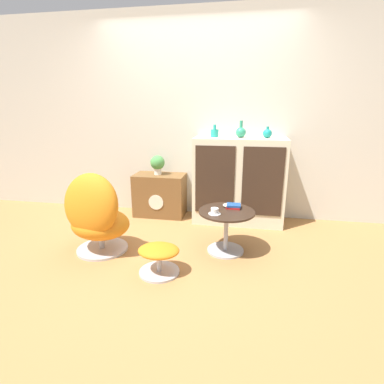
{
  "coord_description": "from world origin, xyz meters",
  "views": [
    {
      "loc": [
        0.65,
        -2.62,
        1.44
      ],
      "look_at": [
        0.1,
        0.42,
        0.55
      ],
      "focal_mm": 28.0,
      "sensor_mm": 36.0,
      "label": 1
    }
  ],
  "objects_px": {
    "coffee_table": "(226,225)",
    "book_stack": "(233,206)",
    "vase_inner_right": "(267,133)",
    "teacup": "(215,212)",
    "tv_console": "(160,195)",
    "potted_plant": "(158,164)",
    "ottoman": "(159,255)",
    "sideboard": "(239,181)",
    "bowl": "(228,205)",
    "vase_leftmost": "(215,133)",
    "egg_chair": "(96,216)",
    "vase_inner_left": "(241,132)"
  },
  "relations": [
    {
      "from": "egg_chair",
      "to": "bowl",
      "type": "relative_size",
      "value": 7.55
    },
    {
      "from": "tv_console",
      "to": "bowl",
      "type": "bearing_deg",
      "value": -39.41
    },
    {
      "from": "egg_chair",
      "to": "book_stack",
      "type": "bearing_deg",
      "value": 14.84
    },
    {
      "from": "vase_inner_left",
      "to": "bowl",
      "type": "height_order",
      "value": "vase_inner_left"
    },
    {
      "from": "vase_inner_left",
      "to": "teacup",
      "type": "xyz_separation_m",
      "value": [
        -0.19,
        -0.99,
        -0.68
      ]
    },
    {
      "from": "tv_console",
      "to": "potted_plant",
      "type": "xyz_separation_m",
      "value": [
        -0.02,
        0.0,
        0.43
      ]
    },
    {
      "from": "tv_console",
      "to": "vase_inner_left",
      "type": "distance_m",
      "value": 1.35
    },
    {
      "from": "coffee_table",
      "to": "book_stack",
      "type": "xyz_separation_m",
      "value": [
        0.06,
        0.1,
        0.17
      ]
    },
    {
      "from": "tv_console",
      "to": "egg_chair",
      "type": "xyz_separation_m",
      "value": [
        -0.31,
        -1.17,
        0.12
      ]
    },
    {
      "from": "potted_plant",
      "to": "sideboard",
      "type": "bearing_deg",
      "value": -2.54
    },
    {
      "from": "sideboard",
      "to": "egg_chair",
      "type": "relative_size",
      "value": 1.3
    },
    {
      "from": "coffee_table",
      "to": "bowl",
      "type": "xyz_separation_m",
      "value": [
        0.01,
        0.13,
        0.17
      ]
    },
    {
      "from": "tv_console",
      "to": "potted_plant",
      "type": "bearing_deg",
      "value": 178.54
    },
    {
      "from": "vase_inner_left",
      "to": "potted_plant",
      "type": "height_order",
      "value": "vase_inner_left"
    },
    {
      "from": "egg_chair",
      "to": "vase_inner_right",
      "type": "height_order",
      "value": "vase_inner_right"
    },
    {
      "from": "sideboard",
      "to": "vase_inner_right",
      "type": "relative_size",
      "value": 8.27
    },
    {
      "from": "ottoman",
      "to": "vase_inner_left",
      "type": "xyz_separation_m",
      "value": [
        0.64,
        1.4,
        0.96
      ]
    },
    {
      "from": "tv_console",
      "to": "vase_leftmost",
      "type": "height_order",
      "value": "vase_leftmost"
    },
    {
      "from": "vase_inner_left",
      "to": "potted_plant",
      "type": "distance_m",
      "value": 1.15
    },
    {
      "from": "coffee_table",
      "to": "teacup",
      "type": "relative_size",
      "value": 4.69
    },
    {
      "from": "tv_console",
      "to": "book_stack",
      "type": "bearing_deg",
      "value": -38.77
    },
    {
      "from": "tv_console",
      "to": "egg_chair",
      "type": "distance_m",
      "value": 1.22
    },
    {
      "from": "coffee_table",
      "to": "vase_inner_right",
      "type": "distance_m",
      "value": 1.28
    },
    {
      "from": "egg_chair",
      "to": "book_stack",
      "type": "xyz_separation_m",
      "value": [
        1.33,
        0.35,
        0.06
      ]
    },
    {
      "from": "vase_leftmost",
      "to": "potted_plant",
      "type": "relative_size",
      "value": 0.59
    },
    {
      "from": "tv_console",
      "to": "book_stack",
      "type": "relative_size",
      "value": 4.55
    },
    {
      "from": "tv_console",
      "to": "bowl",
      "type": "distance_m",
      "value": 1.26
    },
    {
      "from": "egg_chair",
      "to": "ottoman",
      "type": "xyz_separation_m",
      "value": [
        0.72,
        -0.27,
        -0.22
      ]
    },
    {
      "from": "egg_chair",
      "to": "book_stack",
      "type": "height_order",
      "value": "egg_chair"
    },
    {
      "from": "sideboard",
      "to": "vase_leftmost",
      "type": "relative_size",
      "value": 7.4
    },
    {
      "from": "sideboard",
      "to": "bowl",
      "type": "relative_size",
      "value": 9.84
    },
    {
      "from": "tv_console",
      "to": "vase_leftmost",
      "type": "relative_size",
      "value": 4.47
    },
    {
      "from": "egg_chair",
      "to": "potted_plant",
      "type": "relative_size",
      "value": 3.38
    },
    {
      "from": "egg_chair",
      "to": "vase_inner_right",
      "type": "relative_size",
      "value": 6.35
    },
    {
      "from": "coffee_table",
      "to": "book_stack",
      "type": "distance_m",
      "value": 0.21
    },
    {
      "from": "tv_console",
      "to": "potted_plant",
      "type": "relative_size",
      "value": 2.66
    },
    {
      "from": "book_stack",
      "to": "bowl",
      "type": "height_order",
      "value": "book_stack"
    },
    {
      "from": "sideboard",
      "to": "tv_console",
      "type": "relative_size",
      "value": 1.66
    },
    {
      "from": "potted_plant",
      "to": "ottoman",
      "type": "bearing_deg",
      "value": -73.54
    },
    {
      "from": "sideboard",
      "to": "book_stack",
      "type": "bearing_deg",
      "value": -91.85
    },
    {
      "from": "vase_inner_right",
      "to": "book_stack",
      "type": "relative_size",
      "value": 0.91
    },
    {
      "from": "vase_inner_left",
      "to": "book_stack",
      "type": "bearing_deg",
      "value": -91.8
    },
    {
      "from": "vase_inner_right",
      "to": "teacup",
      "type": "relative_size",
      "value": 1.13
    },
    {
      "from": "vase_leftmost",
      "to": "bowl",
      "type": "distance_m",
      "value": 1.03
    },
    {
      "from": "coffee_table",
      "to": "book_stack",
      "type": "height_order",
      "value": "book_stack"
    },
    {
      "from": "egg_chair",
      "to": "coffee_table",
      "type": "relative_size",
      "value": 1.52
    },
    {
      "from": "ottoman",
      "to": "book_stack",
      "type": "xyz_separation_m",
      "value": [
        0.61,
        0.63,
        0.28
      ]
    },
    {
      "from": "ottoman",
      "to": "potted_plant",
      "type": "height_order",
      "value": "potted_plant"
    },
    {
      "from": "book_stack",
      "to": "bowl",
      "type": "bearing_deg",
      "value": 154.71
    },
    {
      "from": "vase_leftmost",
      "to": "egg_chair",
      "type": "bearing_deg",
      "value": -132.69
    }
  ]
}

